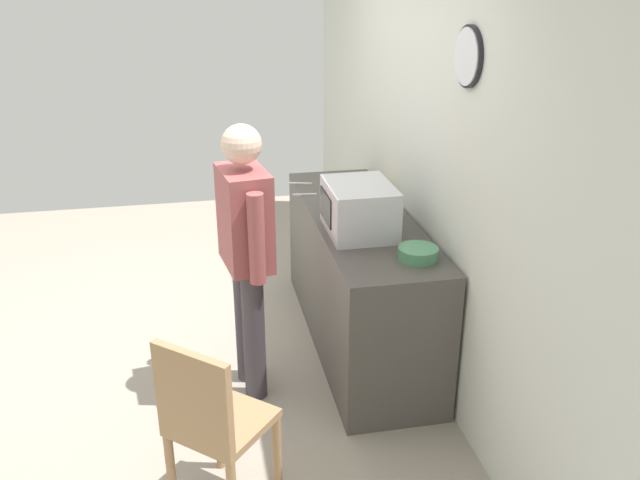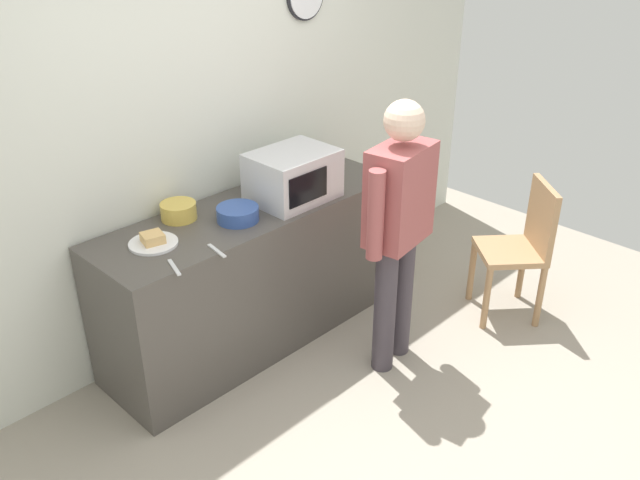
{
  "view_description": "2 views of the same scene",
  "coord_description": "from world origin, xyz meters",
  "px_view_note": "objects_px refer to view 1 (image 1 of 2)",
  "views": [
    {
      "loc": [
        4.04,
        0.18,
        2.44
      ],
      "look_at": [
        0.4,
        0.9,
        0.88
      ],
      "focal_mm": 37.69,
      "sensor_mm": 36.0,
      "label": 1
    },
    {
      "loc": [
        -2.18,
        -1.61,
        2.61
      ],
      "look_at": [
        0.33,
        0.86,
        0.75
      ],
      "focal_mm": 37.94,
      "sensor_mm": 36.0,
      "label": 2
    }
  ],
  "objects_px": {
    "microwave": "(359,208)",
    "wooden_chair": "(211,421)",
    "salad_bowl": "(372,188)",
    "person_standing": "(246,243)",
    "cereal_bowl": "(418,253)",
    "mixing_bowl": "(344,202)",
    "fork_utensil": "(301,183)",
    "sandwich_plate": "(341,182)",
    "spoon_utensil": "(305,194)"
  },
  "relations": [
    {
      "from": "microwave",
      "to": "wooden_chair",
      "type": "relative_size",
      "value": 0.53
    },
    {
      "from": "salad_bowl",
      "to": "person_standing",
      "type": "distance_m",
      "value": 1.25
    },
    {
      "from": "cereal_bowl",
      "to": "mixing_bowl",
      "type": "distance_m",
      "value": 0.91
    },
    {
      "from": "fork_utensil",
      "to": "microwave",
      "type": "bearing_deg",
      "value": 10.61
    },
    {
      "from": "microwave",
      "to": "fork_utensil",
      "type": "height_order",
      "value": "microwave"
    },
    {
      "from": "salad_bowl",
      "to": "cereal_bowl",
      "type": "height_order",
      "value": "salad_bowl"
    },
    {
      "from": "mixing_bowl",
      "to": "person_standing",
      "type": "bearing_deg",
      "value": -50.61
    },
    {
      "from": "mixing_bowl",
      "to": "wooden_chair",
      "type": "relative_size",
      "value": 0.26
    },
    {
      "from": "sandwich_plate",
      "to": "mixing_bowl",
      "type": "relative_size",
      "value": 1.09
    },
    {
      "from": "salad_bowl",
      "to": "cereal_bowl",
      "type": "relative_size",
      "value": 0.92
    },
    {
      "from": "microwave",
      "to": "wooden_chair",
      "type": "xyz_separation_m",
      "value": [
        1.14,
        -0.96,
        -0.54
      ]
    },
    {
      "from": "salad_bowl",
      "to": "spoon_utensil",
      "type": "bearing_deg",
      "value": -100.98
    },
    {
      "from": "mixing_bowl",
      "to": "wooden_chair",
      "type": "bearing_deg",
      "value": -31.7
    },
    {
      "from": "sandwich_plate",
      "to": "cereal_bowl",
      "type": "distance_m",
      "value": 1.39
    },
    {
      "from": "mixing_bowl",
      "to": "fork_utensil",
      "type": "height_order",
      "value": "mixing_bowl"
    },
    {
      "from": "microwave",
      "to": "person_standing",
      "type": "distance_m",
      "value": 0.72
    },
    {
      "from": "sandwich_plate",
      "to": "person_standing",
      "type": "relative_size",
      "value": 0.16
    },
    {
      "from": "salad_bowl",
      "to": "spoon_utensil",
      "type": "height_order",
      "value": "salad_bowl"
    },
    {
      "from": "spoon_utensil",
      "to": "person_standing",
      "type": "distance_m",
      "value": 1.02
    },
    {
      "from": "microwave",
      "to": "spoon_utensil",
      "type": "distance_m",
      "value": 0.78
    },
    {
      "from": "cereal_bowl",
      "to": "spoon_utensil",
      "type": "xyz_separation_m",
      "value": [
        -1.19,
        -0.42,
        -0.03
      ]
    },
    {
      "from": "cereal_bowl",
      "to": "spoon_utensil",
      "type": "distance_m",
      "value": 1.27
    },
    {
      "from": "salad_bowl",
      "to": "wooden_chair",
      "type": "distance_m",
      "value": 2.22
    },
    {
      "from": "microwave",
      "to": "cereal_bowl",
      "type": "height_order",
      "value": "microwave"
    },
    {
      "from": "wooden_chair",
      "to": "salad_bowl",
      "type": "bearing_deg",
      "value": 145.65
    },
    {
      "from": "mixing_bowl",
      "to": "fork_utensil",
      "type": "distance_m",
      "value": 0.6
    },
    {
      "from": "cereal_bowl",
      "to": "fork_utensil",
      "type": "bearing_deg",
      "value": -164.3
    },
    {
      "from": "mixing_bowl",
      "to": "spoon_utensil",
      "type": "relative_size",
      "value": 1.42
    },
    {
      "from": "salad_bowl",
      "to": "fork_utensil",
      "type": "distance_m",
      "value": 0.57
    },
    {
      "from": "sandwich_plate",
      "to": "mixing_bowl",
      "type": "bearing_deg",
      "value": -10.52
    },
    {
      "from": "person_standing",
      "to": "wooden_chair",
      "type": "height_order",
      "value": "person_standing"
    },
    {
      "from": "cereal_bowl",
      "to": "fork_utensil",
      "type": "distance_m",
      "value": 1.51
    },
    {
      "from": "cereal_bowl",
      "to": "fork_utensil",
      "type": "height_order",
      "value": "cereal_bowl"
    },
    {
      "from": "mixing_bowl",
      "to": "person_standing",
      "type": "relative_size",
      "value": 0.15
    },
    {
      "from": "sandwich_plate",
      "to": "spoon_utensil",
      "type": "relative_size",
      "value": 1.54
    },
    {
      "from": "person_standing",
      "to": "mixing_bowl",
      "type": "bearing_deg",
      "value": 129.39
    },
    {
      "from": "sandwich_plate",
      "to": "cereal_bowl",
      "type": "xyz_separation_m",
      "value": [
        1.38,
        0.12,
        0.01
      ]
    },
    {
      "from": "spoon_utensil",
      "to": "wooden_chair",
      "type": "relative_size",
      "value": 0.18
    },
    {
      "from": "sandwich_plate",
      "to": "person_standing",
      "type": "height_order",
      "value": "person_standing"
    },
    {
      "from": "sandwich_plate",
      "to": "salad_bowl",
      "type": "xyz_separation_m",
      "value": [
        0.28,
        0.16,
        0.03
      ]
    },
    {
      "from": "sandwich_plate",
      "to": "wooden_chair",
      "type": "distance_m",
      "value": 2.36
    },
    {
      "from": "fork_utensil",
      "to": "spoon_utensil",
      "type": "bearing_deg",
      "value": -2.93
    },
    {
      "from": "cereal_bowl",
      "to": "person_standing",
      "type": "bearing_deg",
      "value": -108.44
    },
    {
      "from": "microwave",
      "to": "wooden_chair",
      "type": "distance_m",
      "value": 1.59
    },
    {
      "from": "fork_utensil",
      "to": "mixing_bowl",
      "type": "bearing_deg",
      "value": 18.77
    },
    {
      "from": "wooden_chair",
      "to": "cereal_bowl",
      "type": "bearing_deg",
      "value": 120.18
    },
    {
      "from": "sandwich_plate",
      "to": "salad_bowl",
      "type": "distance_m",
      "value": 0.32
    },
    {
      "from": "microwave",
      "to": "salad_bowl",
      "type": "bearing_deg",
      "value": 158.04
    },
    {
      "from": "microwave",
      "to": "spoon_utensil",
      "type": "xyz_separation_m",
      "value": [
        -0.74,
        -0.2,
        -0.15
      ]
    },
    {
      "from": "mixing_bowl",
      "to": "spoon_utensil",
      "type": "xyz_separation_m",
      "value": [
        -0.31,
        -0.21,
        -0.04
      ]
    }
  ]
}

